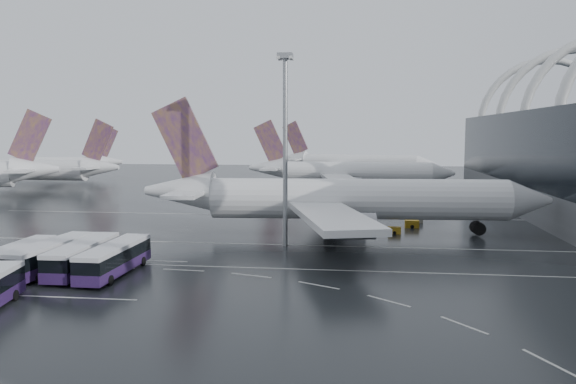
# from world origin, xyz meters

# --- Properties ---
(ground) EXTENTS (420.00, 420.00, 0.00)m
(ground) POSITION_xyz_m (0.00, 0.00, 0.00)
(ground) COLOR black
(ground) RESTS_ON ground
(lane_marking_near) EXTENTS (120.00, 0.25, 0.01)m
(lane_marking_near) POSITION_xyz_m (0.00, -2.00, 0.01)
(lane_marking_near) COLOR beige
(lane_marking_near) RESTS_ON ground
(lane_marking_mid) EXTENTS (120.00, 0.25, 0.01)m
(lane_marking_mid) POSITION_xyz_m (0.00, 12.00, 0.01)
(lane_marking_mid) COLOR beige
(lane_marking_mid) RESTS_ON ground
(lane_marking_far) EXTENTS (120.00, 0.25, 0.01)m
(lane_marking_far) POSITION_xyz_m (0.00, 40.00, 0.01)
(lane_marking_far) COLOR beige
(lane_marking_far) RESTS_ON ground
(bus_bay_line_south) EXTENTS (28.00, 0.25, 0.01)m
(bus_bay_line_south) POSITION_xyz_m (-24.00, -16.00, 0.01)
(bus_bay_line_south) COLOR beige
(bus_bay_line_south) RESTS_ON ground
(bus_bay_line_north) EXTENTS (28.00, 0.25, 0.01)m
(bus_bay_line_north) POSITION_xyz_m (-24.00, 0.00, 0.01)
(bus_bay_line_north) COLOR beige
(bus_bay_line_north) RESTS_ON ground
(airliner_main) EXTENTS (63.30, 55.47, 21.44)m
(airliner_main) POSITION_xyz_m (7.57, 21.51, 5.37)
(airliner_main) COLOR silver
(airliner_main) RESTS_ON ground
(airliner_gate_b) EXTENTS (56.31, 50.67, 19.57)m
(airliner_gate_b) POSITION_xyz_m (7.48, 88.83, 4.90)
(airliner_gate_b) COLOR silver
(airliner_gate_b) RESTS_ON ground
(airliner_gate_c) EXTENTS (56.64, 51.44, 20.35)m
(airliner_gate_c) POSITION_xyz_m (8.42, 134.80, 5.09)
(airliner_gate_c) COLOR silver
(airliner_gate_c) RESTS_ON ground
(jet_remote_mid) EXTENTS (45.52, 36.62, 19.89)m
(jet_remote_mid) POSITION_xyz_m (-78.07, 85.82, 5.13)
(jet_remote_mid) COLOR silver
(jet_remote_mid) RESTS_ON ground
(jet_remote_far) EXTENTS (43.08, 34.70, 18.77)m
(jet_remote_far) POSITION_xyz_m (-90.72, 118.21, 4.84)
(jet_remote_far) COLOR silver
(jet_remote_far) RESTS_ON ground
(bus_row_near_a) EXTENTS (3.09, 12.22, 3.00)m
(bus_row_near_a) POSITION_xyz_m (-28.18, -6.24, 1.65)
(bus_row_near_a) COLOR #291542
(bus_row_near_a) RESTS_ON ground
(bus_row_near_b) EXTENTS (4.17, 14.15, 3.44)m
(bus_row_near_b) POSITION_xyz_m (-24.05, -6.60, 1.89)
(bus_row_near_b) COLOR #291542
(bus_row_near_b) RESTS_ON ground
(bus_row_near_c) EXTENTS (3.65, 13.90, 3.40)m
(bus_row_near_c) POSITION_xyz_m (-20.29, -6.34, 1.87)
(bus_row_near_c) COLOR #291542
(bus_row_near_c) RESTS_ON ground
(bus_row_near_d) EXTENTS (3.41, 13.82, 3.40)m
(bus_row_near_d) POSITION_xyz_m (-16.24, -6.90, 1.87)
(bus_row_near_d) COLOR #291542
(bus_row_near_d) RESTS_ON ground
(floodlight_mast) EXTENTS (2.04, 2.04, 26.57)m
(floodlight_mast) POSITION_xyz_m (0.69, 11.36, 16.71)
(floodlight_mast) COLOR gray
(floodlight_mast) RESTS_ON ground
(gse_cart_belly_a) EXTENTS (1.99, 1.17, 1.08)m
(gse_cart_belly_a) POSITION_xyz_m (16.54, 22.97, 0.54)
(gse_cart_belly_a) COLOR #BA8B18
(gse_cart_belly_a) RESTS_ON ground
(gse_cart_belly_b) EXTENTS (2.36, 1.39, 1.29)m
(gse_cart_belly_b) POSITION_xyz_m (21.05, 34.52, 0.64)
(gse_cart_belly_b) COLOR slate
(gse_cart_belly_b) RESTS_ON ground
(gse_cart_belly_e) EXTENTS (2.30, 1.36, 1.26)m
(gse_cart_belly_e) POSITION_xyz_m (19.81, 28.99, 0.63)
(gse_cart_belly_e) COLOR #BA8B18
(gse_cart_belly_e) RESTS_ON ground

